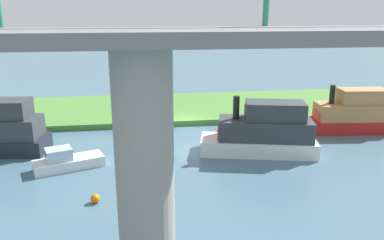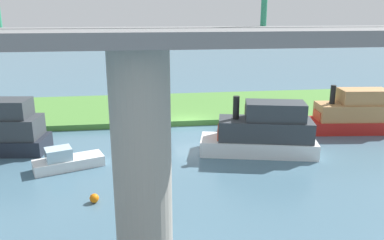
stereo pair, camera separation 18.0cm
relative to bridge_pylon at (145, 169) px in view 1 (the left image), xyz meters
name	(u,v)px [view 1 (the left image)]	position (x,y,z in m)	size (l,w,h in m)	color
ground_plane	(188,126)	(-4.23, -19.79, -4.47)	(160.00, 160.00, 0.00)	#476B7F
grassy_bank	(181,107)	(-4.23, -25.79, -4.22)	(80.00, 12.00, 0.50)	#4C8438
bridge_pylon	(145,169)	(0.00, 0.00, 0.00)	(2.15, 2.15, 8.95)	#9E998E
bridge_span	(140,29)	(0.00, -0.02, 4.97)	(69.65, 4.30, 3.25)	slate
person_on_bank	(135,109)	(0.42, -22.11, -3.27)	(0.39, 0.39, 1.39)	#2D334C
mooring_post	(245,110)	(-9.83, -20.99, -3.45)	(0.20, 0.20, 1.06)	brown
motorboat_white	(263,133)	(-8.64, -12.29, -2.91)	(8.66, 4.55, 4.22)	white
skiff_small	(352,114)	(-17.89, -16.37, -2.98)	(8.14, 3.47, 4.04)	red
motorboat_red	(67,161)	(4.96, -11.35, -3.95)	(4.70, 3.00, 1.48)	white
riverboat_paddlewheel	(241,128)	(-8.39, -17.02, -3.99)	(4.29, 2.33, 1.36)	#1E232D
marker_buoy	(95,198)	(2.65, -6.27, -4.22)	(0.50, 0.50, 0.50)	orange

